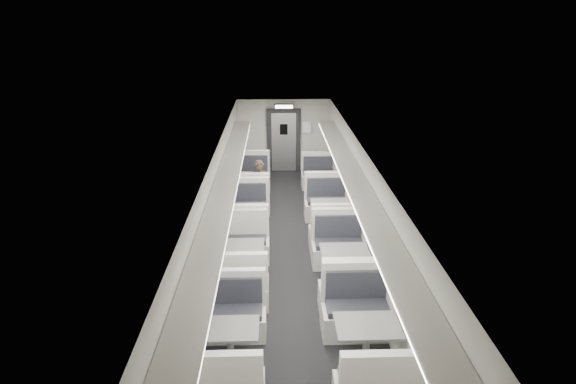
{
  "coord_description": "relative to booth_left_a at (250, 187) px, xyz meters",
  "views": [
    {
      "loc": [
        -0.32,
        -8.41,
        4.98
      ],
      "look_at": [
        -0.02,
        0.96,
        1.22
      ],
      "focal_mm": 28.0,
      "sensor_mm": 36.0,
      "label": 1
    }
  ],
  "objects": [
    {
      "name": "booth_left_d",
      "position": [
        0.0,
        -6.48,
        -0.02
      ],
      "size": [
        1.03,
        2.09,
        1.12
      ],
      "color": "beige",
      "rests_on": "room"
    },
    {
      "name": "window_d",
      "position": [
        -0.49,
        -6.6,
        0.96
      ],
      "size": [
        0.02,
        1.18,
        0.84
      ],
      "primitive_type": "cube",
      "color": "black",
      "rests_on": "room"
    },
    {
      "name": "passenger",
      "position": [
        0.3,
        -0.84,
        0.33
      ],
      "size": [
        0.55,
        0.38,
        1.45
      ],
      "primitive_type": "imported",
      "rotation": [
        0.0,
        0.0,
        -0.06
      ],
      "color": "black",
      "rests_on": "room"
    },
    {
      "name": "window_a",
      "position": [
        -0.49,
        -0.0,
        0.96
      ],
      "size": [
        0.02,
        1.18,
        0.84
      ],
      "primitive_type": "cube",
      "color": "black",
      "rests_on": "room"
    },
    {
      "name": "vestibule_door",
      "position": [
        1.0,
        2.53,
        0.65
      ],
      "size": [
        1.1,
        0.13,
        2.1
      ],
      "color": "black",
      "rests_on": "room"
    },
    {
      "name": "booth_left_b",
      "position": [
        0.0,
        -2.19,
        -0.02
      ],
      "size": [
        1.04,
        2.12,
        1.13
      ],
      "color": "beige",
      "rests_on": "room"
    },
    {
      "name": "booth_right_a",
      "position": [
        2.0,
        0.22,
        -0.03
      ],
      "size": [
        0.99,
        2.02,
        1.08
      ],
      "color": "beige",
      "rests_on": "room"
    },
    {
      "name": "booth_right_d",
      "position": [
        2.0,
        -6.57,
        0.02
      ],
      "size": [
        1.13,
        2.29,
        1.23
      ],
      "color": "beige",
      "rests_on": "room"
    },
    {
      "name": "room",
      "position": [
        1.0,
        -3.4,
        0.81
      ],
      "size": [
        3.24,
        12.24,
        2.64
      ],
      "color": "black",
      "rests_on": "ground"
    },
    {
      "name": "booth_right_c",
      "position": [
        2.0,
        -4.35,
        0.01
      ],
      "size": [
        1.1,
        2.23,
        1.19
      ],
      "color": "beige",
      "rests_on": "room"
    },
    {
      "name": "luggage_rack_left",
      "position": [
        -0.24,
        -3.7,
        1.52
      ],
      "size": [
        0.46,
        10.4,
        0.09
      ],
      "color": "beige",
      "rests_on": "room"
    },
    {
      "name": "exit_sign",
      "position": [
        1.0,
        2.04,
        1.89
      ],
      "size": [
        0.62,
        0.12,
        0.16
      ],
      "color": "black",
      "rests_on": "room"
    },
    {
      "name": "booth_left_c",
      "position": [
        0.0,
        -4.1,
        0.0
      ],
      "size": [
        1.1,
        2.23,
        1.19
      ],
      "color": "beige",
      "rests_on": "room"
    },
    {
      "name": "booth_right_b",
      "position": [
        2.0,
        -2.06,
        0.01
      ],
      "size": [
        1.1,
        2.23,
        1.19
      ],
      "color": "beige",
      "rests_on": "room"
    },
    {
      "name": "window_b",
      "position": [
        -0.49,
        -2.2,
        0.96
      ],
      "size": [
        0.02,
        1.18,
        0.84
      ],
      "primitive_type": "cube",
      "color": "black",
      "rests_on": "room"
    },
    {
      "name": "booth_left_a",
      "position": [
        0.0,
        0.0,
        0.0
      ],
      "size": [
        1.09,
        2.2,
        1.18
      ],
      "color": "beige",
      "rests_on": "room"
    },
    {
      "name": "luggage_rack_right",
      "position": [
        2.24,
        -3.7,
        1.52
      ],
      "size": [
        0.46,
        10.4,
        0.09
      ],
      "color": "beige",
      "rests_on": "room"
    },
    {
      "name": "window_c",
      "position": [
        -0.49,
        -4.4,
        0.96
      ],
      "size": [
        0.02,
        1.18,
        0.84
      ],
      "primitive_type": "cube",
      "color": "black",
      "rests_on": "room"
    },
    {
      "name": "wall_notice",
      "position": [
        1.75,
        2.52,
        1.11
      ],
      "size": [
        0.32,
        0.02,
        0.4
      ],
      "primitive_type": "cube",
      "color": "white",
      "rests_on": "room"
    }
  ]
}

